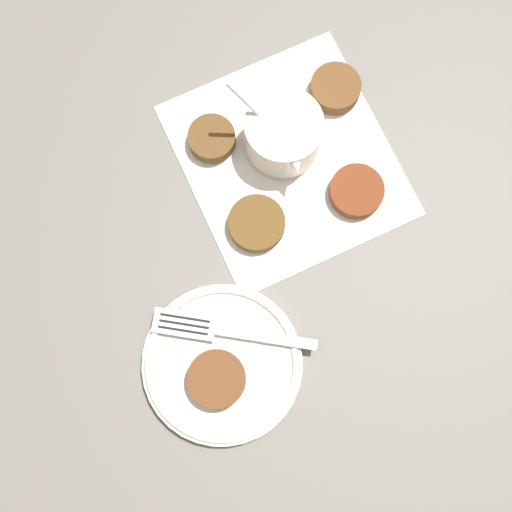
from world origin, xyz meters
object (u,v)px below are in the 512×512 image
(fritter_on_plate, at_px, (217,379))
(sauce_bowl, at_px, (283,135))
(fork, at_px, (216,329))
(serving_plate, at_px, (222,364))

(fritter_on_plate, bearing_deg, sauce_bowl, 148.84)
(fork, bearing_deg, fritter_on_plate, -15.18)
(fork, bearing_deg, serving_plate, -6.79)
(serving_plate, distance_m, fritter_on_plate, 0.03)
(sauce_bowl, height_order, fritter_on_plate, sauce_bowl)
(serving_plate, relative_size, fritter_on_plate, 2.79)
(sauce_bowl, bearing_deg, serving_plate, -31.04)
(sauce_bowl, bearing_deg, fork, -34.79)
(sauce_bowl, xyz_separation_m, serving_plate, (0.24, -0.14, -0.02))
(sauce_bowl, xyz_separation_m, fork, (0.20, -0.14, -0.01))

